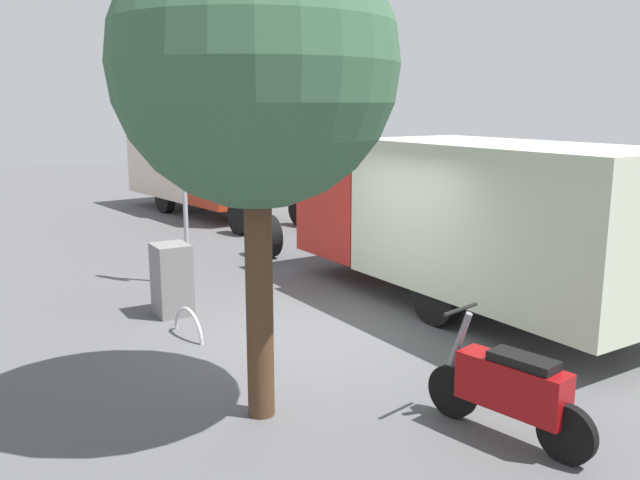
# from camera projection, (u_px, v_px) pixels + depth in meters

# --- Properties ---
(ground_plane) EXTENTS (60.00, 60.00, 0.00)m
(ground_plane) POSITION_uv_depth(u_px,v_px,m) (315.00, 336.00, 9.35)
(ground_plane) COLOR #4D4E50
(box_truck_near) EXTENTS (8.58, 2.60, 2.66)m
(box_truck_near) POSITION_uv_depth(u_px,v_px,m) (457.00, 212.00, 10.55)
(box_truck_near) COLOR black
(box_truck_near) RESTS_ON ground
(box_truck_far) EXTENTS (7.18, 2.51, 2.69)m
(box_truck_far) POSITION_uv_depth(u_px,v_px,m) (202.00, 161.00, 19.73)
(box_truck_far) COLOR black
(box_truck_far) RESTS_ON ground
(motorcycle) EXTENTS (1.81, 0.59, 1.20)m
(motorcycle) POSITION_uv_depth(u_px,v_px,m) (510.00, 389.00, 6.37)
(motorcycle) COLOR black
(motorcycle) RESTS_ON ground
(stop_sign) EXTENTS (0.71, 0.33, 3.32)m
(stop_sign) POSITION_uv_depth(u_px,v_px,m) (183.00, 162.00, 11.62)
(stop_sign) COLOR #9E9EA3
(stop_sign) RESTS_ON ground
(street_tree) EXTENTS (2.76, 2.76, 4.96)m
(street_tree) POSITION_uv_depth(u_px,v_px,m) (255.00, 67.00, 6.28)
(street_tree) COLOR #47301E
(street_tree) RESTS_ON ground
(utility_cabinet) EXTENTS (0.62, 0.56, 1.11)m
(utility_cabinet) POSITION_uv_depth(u_px,v_px,m) (172.00, 279.00, 10.21)
(utility_cabinet) COLOR slate
(utility_cabinet) RESTS_ON ground
(bike_rack_hoop) EXTENTS (0.85, 0.07, 0.85)m
(bike_rack_hoop) POSITION_uv_depth(u_px,v_px,m) (189.00, 336.00, 9.32)
(bike_rack_hoop) COLOR #B7B7BC
(bike_rack_hoop) RESTS_ON ground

